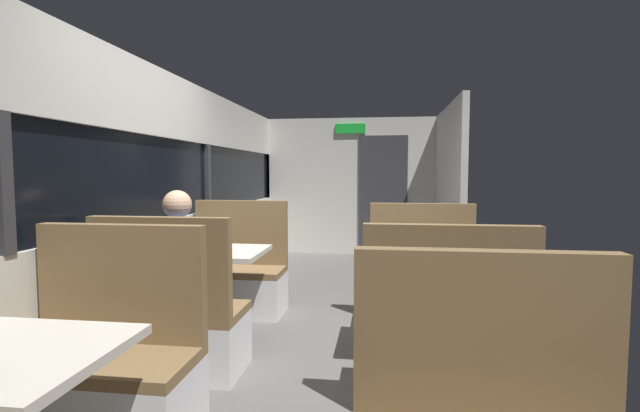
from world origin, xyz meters
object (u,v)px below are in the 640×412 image
dining_table_rear_aisle (432,273)px  seated_passenger (177,293)px  dining_table_mid_window (210,262)px  bench_mid_window_facing_entry (237,279)px  bench_rear_aisle_facing_entry (423,290)px  bench_rear_aisle_facing_end (444,351)px  bench_near_window_facing_entry (106,375)px  bench_mid_window_facing_end (173,326)px

dining_table_rear_aisle → seated_passenger: 1.84m
dining_table_mid_window → bench_mid_window_facing_entry: size_ratio=0.82×
bench_mid_window_facing_entry → dining_table_rear_aisle: bearing=-26.7°
dining_table_rear_aisle → bench_mid_window_facing_entry: bearing=153.3°
bench_rear_aisle_facing_entry → bench_rear_aisle_facing_end: bearing=-90.0°
bench_near_window_facing_entry → bench_mid_window_facing_end: bearing=90.0°
bench_near_window_facing_entry → bench_rear_aisle_facing_entry: size_ratio=1.00×
seated_passenger → dining_table_mid_window: bearing=90.0°
dining_table_rear_aisle → bench_rear_aisle_facing_entry: (0.00, 0.70, -0.31)m
dining_table_rear_aisle → seated_passenger: size_ratio=0.71×
dining_table_mid_window → bench_rear_aisle_facing_entry: bench_rear_aisle_facing_entry is taller
seated_passenger → bench_mid_window_facing_entry: bearing=90.0°
bench_rear_aisle_facing_entry → seated_passenger: bearing=-147.8°
bench_mid_window_facing_entry → bench_rear_aisle_facing_end: bearing=-41.8°
bench_near_window_facing_entry → dining_table_mid_window: bench_near_window_facing_entry is taller
bench_mid_window_facing_entry → dining_table_rear_aisle: size_ratio=1.22×
bench_rear_aisle_facing_entry → seated_passenger: 2.13m
bench_near_window_facing_entry → bench_rear_aisle_facing_end: 1.88m
bench_rear_aisle_facing_entry → bench_near_window_facing_entry: bearing=-132.3°
dining_table_rear_aisle → seated_passenger: (-1.79, -0.43, -0.10)m
bench_near_window_facing_entry → seated_passenger: seated_passenger is taller
bench_mid_window_facing_entry → bench_rear_aisle_facing_entry: same height
bench_near_window_facing_entry → dining_table_mid_window: 1.50m
bench_mid_window_facing_entry → bench_rear_aisle_facing_end: same height
dining_table_mid_window → seated_passenger: seated_passenger is taller
dining_table_mid_window → dining_table_rear_aisle: bearing=-6.4°
bench_mid_window_facing_end → bench_rear_aisle_facing_entry: (1.79, 1.20, 0.00)m
bench_rear_aisle_facing_end → seated_passenger: size_ratio=0.87×
dining_table_mid_window → bench_rear_aisle_facing_end: bench_rear_aisle_facing_end is taller
bench_near_window_facing_entry → bench_rear_aisle_facing_end: bearing=17.6°
bench_near_window_facing_entry → bench_rear_aisle_facing_entry: same height
bench_mid_window_facing_end → seated_passenger: 0.22m
bench_mid_window_facing_end → bench_rear_aisle_facing_end: 1.80m
dining_table_mid_window → bench_mid_window_facing_end: size_ratio=0.82×
bench_mid_window_facing_end → bench_mid_window_facing_entry: bearing=90.0°
bench_mid_window_facing_entry → bench_rear_aisle_facing_entry: 1.80m
bench_rear_aisle_facing_end → bench_rear_aisle_facing_entry: same height
dining_table_mid_window → bench_mid_window_facing_entry: bench_mid_window_facing_entry is taller
bench_mid_window_facing_end → bench_mid_window_facing_entry: (0.00, 1.40, 0.00)m
bench_near_window_facing_entry → dining_table_rear_aisle: 2.22m
bench_rear_aisle_facing_entry → seated_passenger: seated_passenger is taller
bench_near_window_facing_entry → bench_mid_window_facing_entry: (0.00, 2.17, 0.00)m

